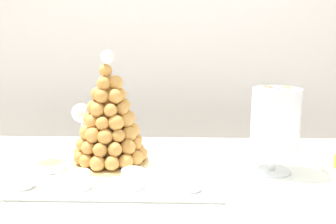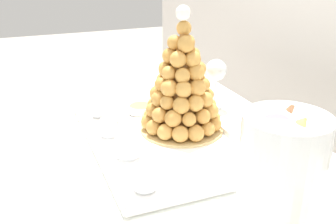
% 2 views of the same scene
% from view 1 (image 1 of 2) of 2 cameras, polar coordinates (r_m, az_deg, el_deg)
% --- Properties ---
extents(backdrop_wall, '(4.80, 0.10, 2.50)m').
position_cam_1_polar(backdrop_wall, '(1.96, -0.55, 12.98)').
color(backdrop_wall, silver).
rests_on(backdrop_wall, ground_plane).
extents(buffet_table, '(1.74, 0.81, 0.80)m').
position_cam_1_polar(buffet_table, '(1.15, -2.36, -14.03)').
color(buffet_table, brown).
rests_on(buffet_table, ground_plane).
extents(serving_tray, '(0.63, 0.39, 0.02)m').
position_cam_1_polar(serving_tray, '(1.11, -8.67, -9.68)').
color(serving_tray, white).
rests_on(serving_tray, buffet_table).
extents(croquembouche, '(0.25, 0.25, 0.37)m').
position_cam_1_polar(croquembouche, '(1.15, -9.46, -1.44)').
color(croquembouche, tan).
rests_on(croquembouche, serving_tray).
extents(dessert_cup_left, '(0.05, 0.05, 0.05)m').
position_cam_1_polar(dessert_cup_left, '(1.06, -22.32, -10.03)').
color(dessert_cup_left, silver).
rests_on(dessert_cup_left, serving_tray).
extents(dessert_cup_mid_left, '(0.06, 0.06, 0.05)m').
position_cam_1_polar(dessert_cup_mid_left, '(1.01, -14.03, -10.76)').
color(dessert_cup_mid_left, silver).
rests_on(dessert_cup_mid_left, serving_tray).
extents(dessert_cup_centre, '(0.06, 0.06, 0.05)m').
position_cam_1_polar(dessert_cup_centre, '(0.99, -5.73, -10.78)').
color(dessert_cup_centre, silver).
rests_on(dessert_cup_centre, serving_tray).
extents(dessert_cup_mid_right, '(0.05, 0.05, 0.05)m').
position_cam_1_polar(dessert_cup_mid_right, '(0.97, 3.85, -11.15)').
color(dessert_cup_mid_right, silver).
rests_on(dessert_cup_mid_right, serving_tray).
extents(creme_brulee_ramekin, '(0.08, 0.08, 0.02)m').
position_cam_1_polar(creme_brulee_ramekin, '(1.17, -18.37, -8.17)').
color(creme_brulee_ramekin, white).
rests_on(creme_brulee_ramekin, serving_tray).
extents(macaron_goblet, '(0.15, 0.15, 0.28)m').
position_cam_1_polar(macaron_goblet, '(1.12, 16.98, -1.28)').
color(macaron_goblet, white).
rests_on(macaron_goblet, buffet_table).
extents(wine_glass, '(0.07, 0.07, 0.17)m').
position_cam_1_polar(wine_glass, '(1.37, -13.86, -0.39)').
color(wine_glass, silver).
rests_on(wine_glass, buffet_table).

